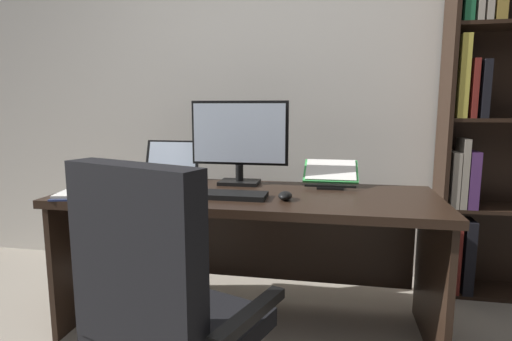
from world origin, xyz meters
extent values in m
cube|color=beige|center=(0.00, 1.92, 1.28)|extent=(5.00, 0.12, 2.57)
cube|color=black|center=(-0.16, 1.02, 0.71)|extent=(1.89, 0.71, 0.04)
cube|color=black|center=(-1.07, 1.02, 0.34)|extent=(0.03, 0.65, 0.69)
cube|color=black|center=(0.75, 1.02, 0.34)|extent=(0.03, 0.65, 0.69)
cube|color=black|center=(-0.16, 1.35, 0.38)|extent=(1.77, 0.03, 0.48)
cube|color=black|center=(0.92, 1.69, 1.08)|extent=(0.02, 0.29, 2.16)
cube|color=black|center=(1.39, 1.69, 0.01)|extent=(0.90, 0.27, 0.02)
cube|color=gold|center=(0.98, 1.65, 0.23)|extent=(0.04, 0.19, 0.41)
cube|color=maroon|center=(1.02, 1.65, 0.25)|extent=(0.03, 0.18, 0.46)
cube|color=black|center=(1.09, 1.64, 0.25)|extent=(0.06, 0.16, 0.46)
cube|color=gray|center=(0.98, 1.66, 0.72)|extent=(0.05, 0.21, 0.33)
cube|color=gray|center=(1.03, 1.65, 0.76)|extent=(0.04, 0.18, 0.41)
cube|color=#512D66|center=(1.08, 1.66, 0.73)|extent=(0.06, 0.20, 0.34)
cube|color=gold|center=(0.98, 1.66, 1.33)|extent=(0.05, 0.21, 0.47)
cube|color=maroon|center=(1.04, 1.64, 1.26)|extent=(0.03, 0.17, 0.33)
cube|color=black|center=(1.10, 1.66, 1.26)|extent=(0.04, 0.20, 0.33)
cube|color=black|center=(-0.24, 0.30, 0.39)|extent=(0.63, 0.62, 0.07)
cube|color=black|center=(-0.31, 0.11, 0.71)|extent=(0.48, 0.26, 0.57)
cube|color=black|center=(-0.50, 0.40, 0.51)|extent=(0.18, 0.38, 0.04)
cube|color=black|center=(0.02, 0.21, 0.51)|extent=(0.18, 0.38, 0.04)
cube|color=black|center=(-0.25, 1.25, 0.74)|extent=(0.22, 0.16, 0.02)
cylinder|color=black|center=(-0.25, 1.25, 0.79)|extent=(0.04, 0.04, 0.09)
cube|color=black|center=(-0.25, 1.26, 1.01)|extent=(0.55, 0.02, 0.35)
cube|color=silver|center=(-0.25, 1.24, 1.01)|extent=(0.52, 0.00, 0.32)
cube|color=black|center=(-0.69, 1.21, 0.74)|extent=(0.33, 0.23, 0.02)
cube|color=#2D2D30|center=(-0.69, 1.19, 0.75)|extent=(0.28, 0.12, 0.00)
cube|color=black|center=(-0.69, 1.36, 0.85)|extent=(0.33, 0.08, 0.21)
cube|color=silver|center=(-0.69, 1.35, 0.85)|extent=(0.30, 0.06, 0.18)
cube|color=black|center=(-0.25, 0.90, 0.74)|extent=(0.42, 0.15, 0.02)
ellipsoid|color=black|center=(0.05, 0.90, 0.75)|extent=(0.06, 0.10, 0.04)
cube|color=black|center=(0.26, 1.23, 0.73)|extent=(0.14, 0.12, 0.01)
cube|color=black|center=(0.26, 1.18, 0.74)|extent=(0.27, 0.01, 0.01)
cube|color=green|center=(0.26, 1.34, 0.80)|extent=(0.30, 0.22, 0.10)
cube|color=white|center=(0.26, 1.33, 0.81)|extent=(0.27, 0.20, 0.09)
cube|color=navy|center=(-0.92, 0.82, 0.73)|extent=(0.30, 0.33, 0.01)
cube|color=navy|center=(-0.68, 0.87, 0.73)|extent=(0.30, 0.33, 0.01)
cube|color=white|center=(-0.92, 0.82, 0.74)|extent=(0.28, 0.31, 0.02)
cube|color=white|center=(-0.68, 0.87, 0.74)|extent=(0.28, 0.31, 0.02)
cylinder|color=#B7B7BC|center=(-0.80, 0.85, 0.74)|extent=(0.07, 0.26, 0.02)
cube|color=white|center=(-0.53, 1.01, 0.73)|extent=(0.19, 0.23, 0.01)
cylinder|color=navy|center=(-0.51, 1.01, 0.74)|extent=(0.14, 0.05, 0.01)
camera|label=1|loc=(0.27, -0.97, 1.16)|focal=28.81mm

